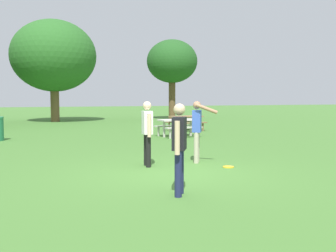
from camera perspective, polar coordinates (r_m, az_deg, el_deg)
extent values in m
plane|color=#447530|center=(8.76, 0.35, -7.12)|extent=(120.00, 120.00, 0.00)
cylinder|color=#B7AD93|center=(10.24, 4.44, -3.12)|extent=(0.13, 0.13, 0.82)
cylinder|color=#B7AD93|center=(9.98, 4.31, -3.32)|extent=(0.13, 0.13, 0.82)
cube|color=#3856B7|center=(10.04, 4.40, 0.74)|extent=(0.37, 0.44, 0.58)
sphere|color=#9E7051|center=(10.02, 4.41, 3.17)|extent=(0.21, 0.21, 0.21)
cylinder|color=#9E7051|center=(10.30, 4.53, 0.56)|extent=(0.09, 0.09, 0.58)
cylinder|color=#9E7051|center=(9.74, 5.87, 2.63)|extent=(0.55, 0.35, 0.28)
cylinder|color=#1E234C|center=(6.63, 1.56, -7.28)|extent=(0.13, 0.13, 0.82)
cylinder|color=#1E234C|center=(6.89, 1.87, -6.84)|extent=(0.13, 0.13, 0.82)
cube|color=black|center=(6.65, 1.73, -1.14)|extent=(0.37, 0.44, 0.58)
sphere|color=beige|center=(6.63, 1.74, 2.52)|extent=(0.21, 0.21, 0.21)
cylinder|color=beige|center=(6.40, 1.41, -1.81)|extent=(0.09, 0.09, 0.58)
cylinder|color=beige|center=(6.92, 2.03, -1.34)|extent=(0.09, 0.09, 0.58)
cylinder|color=black|center=(9.65, -3.30, -3.58)|extent=(0.13, 0.13, 0.82)
cylinder|color=black|center=(9.40, -3.00, -3.79)|extent=(0.13, 0.13, 0.82)
cube|color=white|center=(9.45, -3.17, 0.52)|extent=(0.25, 0.40, 0.58)
sphere|color=beige|center=(9.43, -3.18, 3.10)|extent=(0.21, 0.21, 0.21)
cylinder|color=beige|center=(9.71, -3.47, 0.33)|extent=(0.09, 0.09, 0.58)
cylinder|color=beige|center=(9.20, -2.85, 0.10)|extent=(0.09, 0.09, 0.58)
cylinder|color=yellow|center=(9.55, 9.14, -6.13)|extent=(0.28, 0.28, 0.03)
cube|color=beige|center=(16.53, 1.48, 0.93)|extent=(1.79, 0.98, 0.06)
cube|color=#B6B2A8|center=(16.05, 2.45, -0.25)|extent=(1.72, 0.48, 0.05)
cube|color=#B6B2A8|center=(17.07, 0.57, 0.03)|extent=(1.72, 0.48, 0.05)
cylinder|color=#B6B2A8|center=(16.26, -0.58, -0.49)|extent=(0.11, 0.11, 0.71)
cylinder|color=#B6B2A8|center=(15.76, 0.34, -1.18)|extent=(0.09, 0.09, 0.41)
cylinder|color=#B6B2A8|center=(16.80, -1.45, -0.84)|extent=(0.09, 0.09, 0.41)
cylinder|color=#B6B2A8|center=(16.88, 3.47, -0.31)|extent=(0.11, 0.11, 0.71)
cylinder|color=#B6B2A8|center=(16.40, 4.48, -0.98)|extent=(0.09, 0.09, 0.41)
cylinder|color=#B6B2A8|center=(17.40, 2.51, -0.66)|extent=(0.09, 0.09, 0.41)
cube|color=olive|center=(19.43, 2.73, 1.45)|extent=(1.81, 1.06, 0.06)
cube|color=olive|center=(18.96, 3.66, 0.47)|extent=(1.72, 0.56, 0.05)
cube|color=olive|center=(19.94, 1.85, 0.67)|extent=(1.72, 0.56, 0.05)
cylinder|color=olive|center=(19.11, 1.04, 0.25)|extent=(0.11, 0.11, 0.71)
cylinder|color=olive|center=(18.62, 1.94, -0.32)|extent=(0.09, 0.09, 0.41)
cylinder|color=olive|center=(19.62, 0.19, -0.07)|extent=(0.09, 0.09, 0.41)
cylinder|color=olive|center=(19.81, 4.36, 0.39)|extent=(0.11, 0.11, 0.71)
cylinder|color=olive|center=(19.34, 5.31, -0.15)|extent=(0.09, 0.09, 0.41)
cylinder|color=olive|center=(20.30, 3.45, 0.08)|extent=(0.09, 0.09, 0.41)
cylinder|color=brown|center=(27.59, -16.77, 3.73)|extent=(0.59, 0.59, 2.99)
ellipsoid|color=#286023|center=(27.74, -16.92, 10.14)|extent=(5.84, 5.84, 4.96)
cylinder|color=brown|center=(29.20, 0.61, 4.35)|extent=(0.52, 0.52, 3.40)
ellipsoid|color=#21511E|center=(29.32, 0.62, 9.78)|extent=(3.89, 3.89, 3.31)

